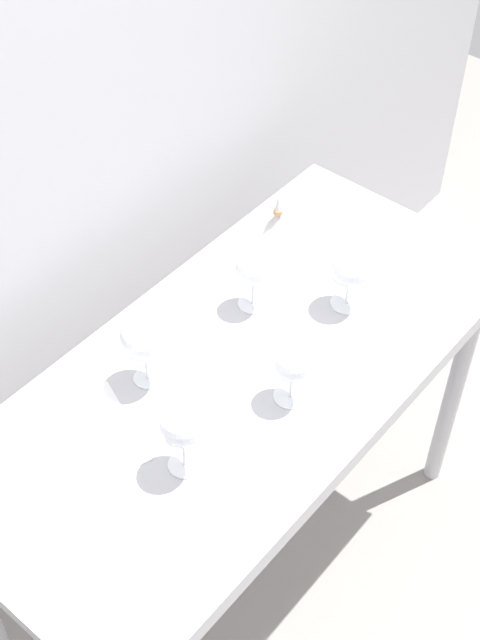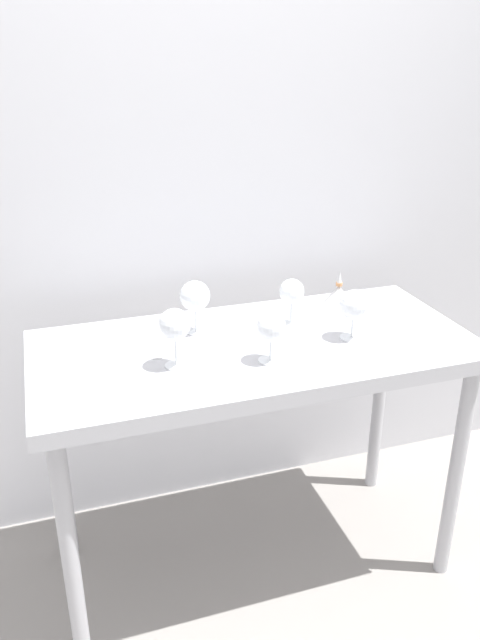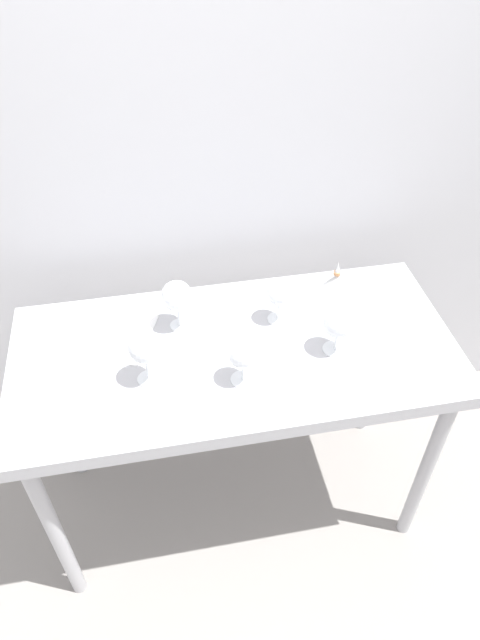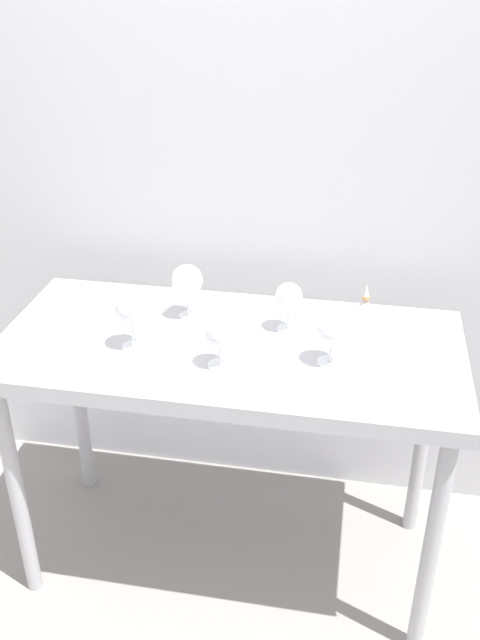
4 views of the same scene
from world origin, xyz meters
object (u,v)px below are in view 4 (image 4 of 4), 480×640
Objects in this scene: wine_glass_near_left at (130,308)px; wine_glass_near_center at (220,333)px; wine_glass_far_left at (187,281)px; wine_glass_far_right at (289,298)px; wine_glass_near_right at (332,329)px; tasting_sheet_lower at (130,313)px; decanter_funnel at (365,309)px; tasting_sheet_upper at (378,352)px.

wine_glass_near_left reaches higher than wine_glass_near_center.
wine_glass_far_right is at bearing -5.29° from wine_glass_far_left.
wine_glass_near_right is 0.31m from wine_glass_near_center.
wine_glass_far_left is at bearing 157.02° from wine_glass_near_right.
wine_glass_far_left is 1.14× the size of wine_glass_near_center.
wine_glass_far_left is at bearing 25.24° from tasting_sheet_lower.
wine_glass_near_right is at bearing 5.36° from tasting_sheet_lower.
wine_glass_near_left is 1.16× the size of wine_glass_near_center.
wine_glass_far_left is 1.12× the size of wine_glass_far_right.
wine_glass_far_right reaches higher than wine_glass_near_center.
decanter_funnel is at bearing 25.37° from wine_glass_far_right.
wine_glass_far_left is at bearing 61.93° from wine_glass_near_left.
tasting_sheet_upper is (0.72, 0.10, -0.13)m from wine_glass_near_left.
wine_glass_far_left is 1.40× the size of decanter_funnel.
wine_glass_far_left reaches higher than wine_glass_near_center.
wine_glass_far_left reaches higher than tasting_sheet_upper.
decanter_funnel is (0.55, 0.08, -0.09)m from wine_glass_far_left.
wine_glass_far_left is 0.76× the size of tasting_sheet_lower.
wine_glass_near_right is 0.75× the size of tasting_sheet_upper.
wine_glass_near_left is 1.42× the size of decanter_funnel.
wine_glass_far_right reaches higher than decanter_funnel.
wine_glass_far_right reaches higher than tasting_sheet_lower.
wine_glass_far_left reaches higher than wine_glass_far_right.
wine_glass_far_left is 0.23m from tasting_sheet_lower.
tasting_sheet_upper is (0.28, -0.09, -0.11)m from wine_glass_far_right.
wine_glass_near_left is at bearing -157.17° from wine_glass_far_right.
wine_glass_near_right is 0.92× the size of wine_glass_far_left.
tasting_sheet_lower is 1.83× the size of decanter_funnel.
wine_glass_near_center reaches higher than tasting_sheet_lower.
wine_glass_near_right is 0.90× the size of wine_glass_near_left.
tasting_sheet_upper and tasting_sheet_lower have the same top height.
wine_glass_near_right is 0.70× the size of tasting_sheet_lower.
wine_glass_far_right is (0.44, 0.18, -0.02)m from wine_glass_near_left.
wine_glass_far_left is 0.98× the size of wine_glass_near_left.
decanter_funnel reaches higher than tasting_sheet_lower.
decanter_funnel is at bearing 28.05° from tasting_sheet_lower.
wine_glass_near_left is 0.48m from wine_glass_far_right.
tasting_sheet_lower is at bearing 111.45° from wine_glass_near_left.
wine_glass_near_right reaches higher than wine_glass_far_right.
wine_glass_near_right is 0.51m from wine_glass_far_left.
tasting_sheet_lower is (-0.35, 0.25, -0.11)m from wine_glass_near_center.
tasting_sheet_upper is (0.44, 0.15, -0.11)m from wine_glass_near_center.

